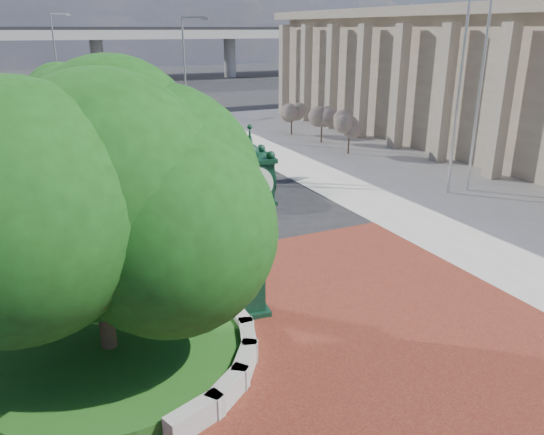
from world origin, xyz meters
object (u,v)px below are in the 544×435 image
(parked_car, at_px, (149,108))
(flagpole_b, at_px, (462,67))
(post_clock, at_px, (251,217))
(street_lamp_near, at_px, (187,68))
(flagpole_a, at_px, (483,66))
(street_lamp_far, at_px, (58,53))

(parked_car, distance_m, flagpole_b, 30.55)
(post_clock, xyz_separation_m, street_lamp_near, (5.91, 24.77, 1.94))
(post_clock, height_order, flagpole_a, flagpole_a)
(flagpole_b, height_order, street_lamp_far, flagpole_b)
(post_clock, bearing_deg, street_lamp_near, 76.58)
(parked_car, xyz_separation_m, street_lamp_near, (0.48, -10.71, 4.06))
(flagpole_a, height_order, street_lamp_far, flagpole_a)
(parked_car, height_order, street_lamp_far, street_lamp_far)
(flagpole_b, distance_m, street_lamp_far, 40.41)
(flagpole_a, xyz_separation_m, street_lamp_near, (-7.92, 18.59, -1.02))
(street_lamp_far, bearing_deg, parked_car, -54.45)
(street_lamp_far, bearing_deg, flagpole_b, -70.45)
(parked_car, distance_m, street_lamp_far, 11.70)
(parked_car, height_order, street_lamp_near, street_lamp_near)
(post_clock, relative_size, street_lamp_near, 0.63)
(flagpole_b, height_order, street_lamp_near, flagpole_b)
(flagpole_b, relative_size, street_lamp_near, 1.39)
(street_lamp_near, bearing_deg, parked_car, 92.55)
(flagpole_b, xyz_separation_m, street_lamp_near, (-6.74, 18.54, -1.02))
(post_clock, xyz_separation_m, flagpole_a, (13.83, 6.19, 2.96))
(parked_car, xyz_separation_m, street_lamp_far, (-6.30, 8.82, 4.40))
(flagpole_a, distance_m, street_lamp_near, 20.23)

